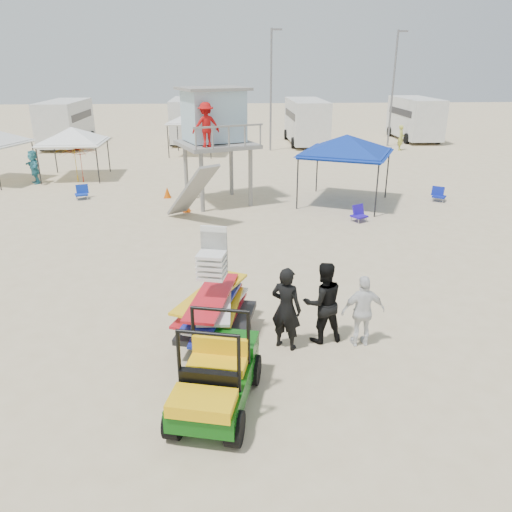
{
  "coord_description": "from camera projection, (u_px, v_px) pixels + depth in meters",
  "views": [
    {
      "loc": [
        -0.23,
        -8.84,
        5.94
      ],
      "look_at": [
        0.5,
        3.0,
        1.3
      ],
      "focal_mm": 35.0,
      "sensor_mm": 36.0,
      "label": 1
    }
  ],
  "objects": [
    {
      "name": "rv_far_right",
      "position": [
        415.0,
        117.0,
        39.87
      ],
      "size": [
        2.64,
        6.6,
        3.25
      ],
      "color": "silver",
      "rests_on": "ground"
    },
    {
      "name": "beach_chair_b",
      "position": [
        359.0,
        213.0,
        19.81
      ],
      "size": [
        0.72,
        0.8,
        0.64
      ],
      "color": "#230FAC",
      "rests_on": "ground"
    },
    {
      "name": "beach_chair_c",
      "position": [
        438.0,
        194.0,
        22.67
      ],
      "size": [
        0.73,
        0.83,
        0.64
      ],
      "color": "#0D1D95",
      "rests_on": "ground"
    },
    {
      "name": "rv_mid_right",
      "position": [
        306.0,
        120.0,
        37.96
      ],
      "size": [
        2.64,
        7.0,
        3.25
      ],
      "color": "silver",
      "rests_on": "ground"
    },
    {
      "name": "cone_near",
      "position": [
        187.0,
        206.0,
        21.04
      ],
      "size": [
        0.34,
        0.34,
        0.5
      ],
      "primitive_type": "cone",
      "color": "#FF5F08",
      "rests_on": "ground"
    },
    {
      "name": "rv_mid_left",
      "position": [
        189.0,
        118.0,
        38.84
      ],
      "size": [
        2.65,
        6.5,
        3.25
      ],
      "color": "silver",
      "rests_on": "ground"
    },
    {
      "name": "man_mid",
      "position": [
        323.0,
        302.0,
        11.06
      ],
      "size": [
        1.03,
        0.87,
        1.9
      ],
      "primitive_type": "imported",
      "rotation": [
        0.0,
        0.0,
        3.31
      ],
      "color": "black",
      "rests_on": "ground"
    },
    {
      "name": "rv_far_left",
      "position": [
        65.0,
        121.0,
        36.93
      ],
      "size": [
        2.64,
        6.8,
        3.25
      ],
      "color": "silver",
      "rests_on": "ground"
    },
    {
      "name": "surf_trailer",
      "position": [
        216.0,
        303.0,
        10.96
      ],
      "size": [
        1.86,
        2.76,
        2.4
      ],
      "color": "black",
      "rests_on": "ground"
    },
    {
      "name": "man_right",
      "position": [
        363.0,
        311.0,
        10.92
      ],
      "size": [
        1.0,
        0.47,
        1.66
      ],
      "primitive_type": "imported",
      "rotation": [
        0.0,
        0.0,
        3.21
      ],
      "color": "white",
      "rests_on": "ground"
    },
    {
      "name": "beach_chair_a",
      "position": [
        82.0,
        192.0,
        23.02
      ],
      "size": [
        0.69,
        0.75,
        0.64
      ],
      "color": "#0F2EA3",
      "rests_on": "ground"
    },
    {
      "name": "light_pole_left",
      "position": [
        271.0,
        92.0,
        34.2
      ],
      "size": [
        0.14,
        0.14,
        8.0
      ],
      "primitive_type": "cylinder",
      "color": "slate",
      "rests_on": "ground"
    },
    {
      "name": "cone_far",
      "position": [
        167.0,
        192.0,
        23.2
      ],
      "size": [
        0.34,
        0.34,
        0.5
      ],
      "primitive_type": "cone",
      "color": "#D75406",
      "rests_on": "ground"
    },
    {
      "name": "utility_cart",
      "position": [
        214.0,
        370.0,
        8.85
      ],
      "size": [
        1.68,
        2.56,
        1.79
      ],
      "color": "#0C4E0D",
      "rests_on": "ground"
    },
    {
      "name": "canopy_blue",
      "position": [
        347.0,
        138.0,
        21.37
      ],
      "size": [
        4.6,
        4.6,
        3.43
      ],
      "color": "black",
      "rests_on": "ground"
    },
    {
      "name": "light_pole_right",
      "position": [
        393.0,
        90.0,
        36.11
      ],
      "size": [
        0.14,
        0.14,
        8.0
      ],
      "primitive_type": "cylinder",
      "color": "slate",
      "rests_on": "ground"
    },
    {
      "name": "man_left",
      "position": [
        286.0,
        308.0,
        10.78
      ],
      "size": [
        0.83,
        0.75,
        1.9
      ],
      "primitive_type": "imported",
      "rotation": [
        0.0,
        0.0,
        2.6
      ],
      "color": "black",
      "rests_on": "ground"
    },
    {
      "name": "distant_beachgoers",
      "position": [
        150.0,
        158.0,
        28.18
      ],
      "size": [
        23.35,
        10.24,
        1.75
      ],
      "color": "#BBBD47",
      "rests_on": "ground"
    },
    {
      "name": "umbrella_b",
      "position": [
        76.0,
        164.0,
        25.99
      ],
      "size": [
        3.0,
        2.99,
        1.93
      ],
      "primitive_type": "imported",
      "rotation": [
        0.0,
        0.0,
        0.86
      ],
      "color": "#ECAF15",
      "rests_on": "ground"
    },
    {
      "name": "umbrella_a",
      "position": [
        81.0,
        165.0,
        25.91
      ],
      "size": [
        2.08,
        2.12,
        1.84
      ],
      "primitive_type": "imported",
      "rotation": [
        0.0,
        0.0,
        0.04
      ],
      "color": "#AC2012",
      "rests_on": "ground"
    },
    {
      "name": "ground",
      "position": [
        241.0,
        367.0,
        10.39
      ],
      "size": [
        140.0,
        140.0,
        0.0
      ],
      "primitive_type": "plane",
      "color": "beige",
      "rests_on": "ground"
    },
    {
      "name": "lifeguard_tower",
      "position": [
        214.0,
        120.0,
        21.3
      ],
      "size": [
        3.9,
        3.9,
        4.82
      ],
      "color": "gray",
      "rests_on": "ground"
    },
    {
      "name": "canopy_white_a",
      "position": [
        71.0,
        130.0,
        26.35
      ],
      "size": [
        3.19,
        3.19,
        3.12
      ],
      "color": "black",
      "rests_on": "ground"
    },
    {
      "name": "canopy_white_c",
      "position": [
        192.0,
        112.0,
        32.98
      ],
      "size": [
        3.33,
        3.33,
        3.35
      ],
      "color": "black",
      "rests_on": "ground"
    }
  ]
}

